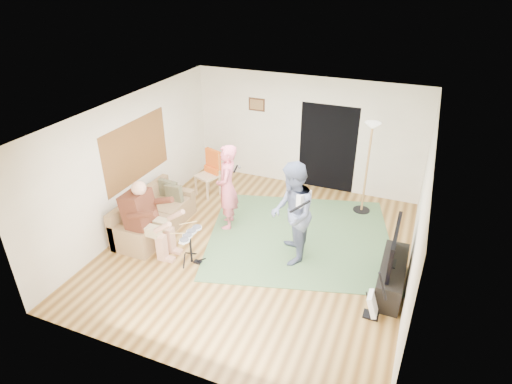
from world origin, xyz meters
TOP-DOWN VIEW (x-y plane):
  - floor at (0.00, 0.00)m, footprint 6.00×6.00m
  - walls at (0.00, 0.00)m, footprint 5.50×6.00m
  - ceiling at (0.00, 0.00)m, footprint 6.00×6.00m
  - window_blinds at (-2.74, 0.20)m, footprint 0.00×2.05m
  - doorway at (0.55, 2.99)m, footprint 2.10×0.00m
  - picture_frame at (-1.25, 2.99)m, footprint 0.42×0.03m
  - area_rug at (0.62, 0.69)m, footprint 4.31×4.04m
  - sofa at (-2.29, -0.18)m, footprint 0.81×1.95m
  - drummer at (-1.86, -0.83)m, footprint 0.96×0.54m
  - drum_kit at (-1.00, -0.83)m, footprint 0.35×0.63m
  - singer at (-0.90, 0.55)m, footprint 0.63×0.77m
  - microphone at (-0.70, 0.55)m, footprint 0.06×0.06m
  - guitarist at (0.66, -0.04)m, footprint 1.02×1.14m
  - guitar_held at (0.86, -0.04)m, footprint 0.33×0.60m
  - guitar_spare at (2.32, -0.99)m, footprint 0.31×0.28m
  - torchiere_lamp at (1.60, 2.21)m, footprint 0.37×0.37m
  - dining_chair at (-1.93, 1.64)m, footprint 0.59×0.62m
  - tv_cabinet at (2.50, -0.20)m, footprint 0.40×1.40m
  - television at (2.45, -0.20)m, footprint 0.06×1.20m

SIDE VIEW (x-z plane):
  - floor at x=0.00m, z-range 0.00..0.00m
  - area_rug at x=0.62m, z-range 0.00..0.02m
  - guitar_spare at x=2.32m, z-range -0.19..0.69m
  - tv_cabinet at x=2.50m, z-range 0.00..0.50m
  - sofa at x=-2.29m, z-range -0.13..0.66m
  - drum_kit at x=-1.00m, z-range -0.04..0.61m
  - dining_chair at x=-1.93m, z-range -0.16..0.93m
  - drummer at x=-1.86m, z-range -0.16..1.31m
  - television at x=2.45m, z-range 0.52..1.18m
  - singer at x=-0.90m, z-range 0.00..1.81m
  - guitarist at x=0.66m, z-range 0.00..1.94m
  - doorway at x=0.55m, z-range 0.00..2.10m
  - guitar_held at x=0.86m, z-range 1.19..1.45m
  - microphone at x=-0.70m, z-range 1.23..1.47m
  - walls at x=0.00m, z-range 0.00..2.70m
  - torchiere_lamp at x=1.60m, z-range 0.38..2.44m
  - window_blinds at x=-2.74m, z-range 0.53..2.58m
  - picture_frame at x=-1.25m, z-range 1.74..2.06m
  - ceiling at x=0.00m, z-range 2.70..2.70m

